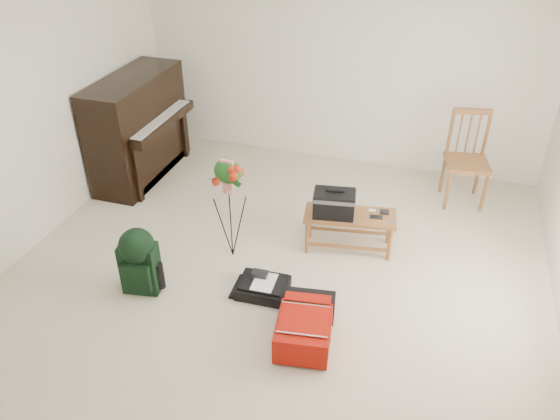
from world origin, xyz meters
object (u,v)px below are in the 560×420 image
(bench, at_px, (339,206))
(black_duffel, at_px, (263,287))
(red_suitcase, at_px, (306,322))
(piano, at_px, (139,130))
(dining_chair, at_px, (467,160))
(green_backpack, at_px, (138,258))
(flower_stand, at_px, (230,209))

(bench, relative_size, black_duffel, 2.03)
(red_suitcase, bearing_deg, piano, 133.69)
(dining_chair, relative_size, black_duffel, 2.28)
(dining_chair, distance_m, green_backpack, 3.71)
(red_suitcase, distance_m, black_duffel, 0.65)
(piano, height_order, red_suitcase, piano)
(piano, relative_size, red_suitcase, 2.14)
(dining_chair, xyz_separation_m, black_duffel, (-1.65, -2.24, -0.45))
(black_duffel, bearing_deg, red_suitcase, -40.34)
(bench, xyz_separation_m, green_backpack, (-1.55, -1.19, -0.13))
(red_suitcase, xyz_separation_m, black_duffel, (-0.51, 0.40, -0.08))
(dining_chair, distance_m, flower_stand, 2.78)
(bench, bearing_deg, red_suitcase, -98.02)
(piano, height_order, flower_stand, piano)
(red_suitcase, bearing_deg, flower_stand, 131.23)
(bench, bearing_deg, piano, 154.08)
(black_duffel, bearing_deg, dining_chair, 50.86)
(flower_stand, bearing_deg, dining_chair, 45.11)
(dining_chair, bearing_deg, piano, 177.30)
(dining_chair, height_order, black_duffel, dining_chair)
(black_duffel, bearing_deg, piano, 139.26)
(dining_chair, bearing_deg, black_duffel, -137.33)
(piano, bearing_deg, flower_stand, -36.43)
(green_backpack, height_order, flower_stand, flower_stand)
(piano, relative_size, flower_stand, 1.36)
(red_suitcase, bearing_deg, green_backpack, 167.78)
(black_duffel, relative_size, flower_stand, 0.42)
(bench, relative_size, dining_chair, 0.89)
(bench, xyz_separation_m, dining_chair, (1.17, 1.34, 0.03))
(black_duffel, distance_m, flower_stand, 0.80)
(dining_chair, bearing_deg, bench, -141.92)
(green_backpack, bearing_deg, flower_stand, 42.36)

